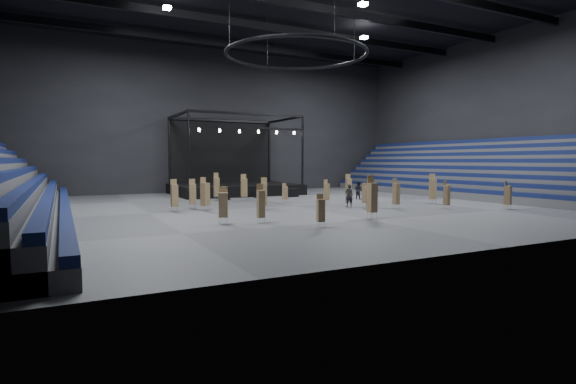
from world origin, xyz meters
name	(u,v)px	position (x,y,z in m)	size (l,w,h in m)	color
floor	(296,206)	(0.00, 0.00, 0.00)	(50.00, 50.00, 0.00)	#4D4D50
wall_back	(219,121)	(0.00, 21.00, 9.00)	(50.00, 0.20, 18.00)	black
wall_front	(517,47)	(0.00, -21.00, 9.00)	(50.00, 0.20, 18.00)	black
wall_right	(495,115)	(25.00, 0.00, 9.00)	(0.20, 42.00, 18.00)	black
bleachers_right	(480,181)	(22.94, 0.00, 1.73)	(7.20, 40.00, 6.40)	#4A4A4D
stage	(233,182)	(0.00, 16.24, 1.45)	(14.00, 10.00, 9.20)	black
truss_ring	(296,55)	(0.00, 0.00, 13.00)	(12.30, 12.30, 5.15)	black
roof_girders	(296,4)	(0.00, 0.00, 17.20)	(49.00, 30.35, 0.70)	black
flight_case_left	(224,196)	(-3.69, 8.57, 0.35)	(1.06, 0.53, 0.70)	black
flight_case_mid	(259,194)	(0.68, 9.80, 0.38)	(1.13, 0.57, 0.75)	black
flight_case_right	(292,193)	(4.13, 8.76, 0.45)	(1.36, 0.68, 0.91)	black
chair_stack_0	(244,187)	(-2.42, 6.27, 1.38)	(0.63, 0.63, 2.65)	silver
chair_stack_1	(508,195)	(14.00, -10.25, 1.20)	(0.60, 0.60, 2.31)	silver
chair_stack_2	(327,191)	(3.42, 0.47, 1.14)	(0.44, 0.44, 2.23)	silver
chair_stack_3	(223,204)	(-9.38, -8.11, 1.26)	(0.71, 0.71, 2.35)	silver
chair_stack_4	(264,194)	(-3.97, -2.07, 1.35)	(0.66, 0.66, 2.62)	silver
chair_stack_5	(433,188)	(12.12, -3.90, 1.42)	(0.71, 0.71, 2.76)	silver
chair_stack_6	(396,193)	(6.27, -5.74, 1.28)	(0.47, 0.47, 2.52)	silver
chair_stack_7	(372,197)	(0.56, -10.00, 1.50)	(0.54, 0.54, 2.94)	silver
chair_stack_8	(285,192)	(0.28, 2.76, 0.99)	(0.42, 0.42, 1.87)	silver
chair_stack_9	(217,187)	(-4.63, 8.01, 1.41)	(0.52, 0.52, 2.77)	silver
chair_stack_10	(321,210)	(-4.65, -11.91, 1.05)	(0.50, 0.50, 2.00)	silver
chair_stack_11	(349,188)	(6.33, 1.19, 1.37)	(0.60, 0.60, 2.68)	silver
chair_stack_12	(193,193)	(-8.79, 1.37, 1.29)	(0.57, 0.57, 2.48)	silver
chair_stack_13	(366,194)	(4.53, -3.99, 1.13)	(0.55, 0.55, 2.10)	silver
chair_stack_14	(261,203)	(-7.08, -8.63, 1.27)	(0.47, 0.47, 2.50)	silver
chair_stack_15	(174,195)	(-10.54, 0.10, 1.31)	(0.51, 0.51, 2.53)	silver
chair_stack_16	(205,194)	(-8.32, -0.56, 1.39)	(0.72, 0.72, 2.66)	silver
chair_stack_17	(447,195)	(9.75, -7.83, 1.19)	(0.49, 0.49, 2.35)	silver
man_center	(349,195)	(3.78, -2.61, 0.96)	(0.70, 0.46, 1.93)	black
crew_member	(358,190)	(8.90, 3.16, 0.94)	(0.91, 0.71, 1.87)	black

